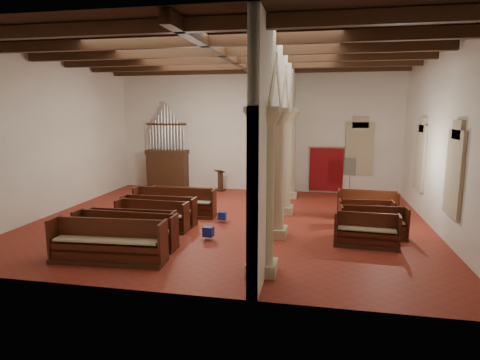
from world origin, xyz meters
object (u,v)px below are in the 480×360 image
aisle_pew_0 (366,235)px  nave_pew_0 (108,248)px  processional_banner (349,185)px  lectern (220,182)px  pipe_organ (168,162)px

aisle_pew_0 → nave_pew_0: bearing=-155.6°
processional_banner → nave_pew_0: (-6.78, -8.55, -0.38)m
lectern → processional_banner: (6.17, -1.38, 0.31)m
pipe_organ → lectern: bearing=-2.1°
pipe_organ → nave_pew_0: bearing=-77.7°
processional_banner → aisle_pew_0: (0.08, -5.94, -0.42)m
pipe_organ → lectern: (2.81, -0.10, -0.92)m
nave_pew_0 → pipe_organ: bearing=98.8°
lectern → nave_pew_0: 9.96m
pipe_organ → nave_pew_0: pipe_organ is taller
lectern → nave_pew_0: nave_pew_0 is taller
processional_banner → aisle_pew_0: processional_banner is taller
pipe_organ → processional_banner: 9.12m
lectern → aisle_pew_0: lectern is taller
pipe_organ → aisle_pew_0: pipe_organ is taller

